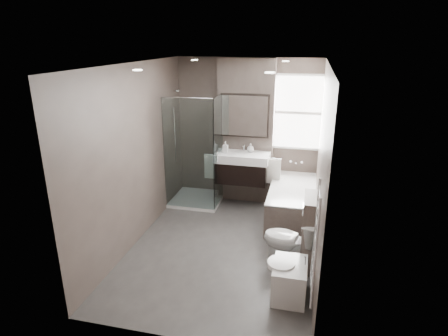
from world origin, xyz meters
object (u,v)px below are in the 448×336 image
(bidet, at_px, (289,279))
(vanity, at_px, (242,167))
(toilet, at_px, (290,240))
(bathtub, at_px, (292,201))

(bidet, bearing_deg, vanity, 113.05)
(toilet, relative_size, bidet, 1.31)
(toilet, bearing_deg, vanity, -137.22)
(vanity, relative_size, bidet, 1.72)
(bathtub, xyz_separation_m, bidet, (0.09, -2.06, -0.09))
(vanity, bearing_deg, bathtub, -19.37)
(bathtub, distance_m, toilet, 1.39)
(bathtub, bearing_deg, bidet, -87.53)
(vanity, xyz_separation_m, toilet, (0.97, -1.71, -0.38))
(vanity, relative_size, toilet, 1.31)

